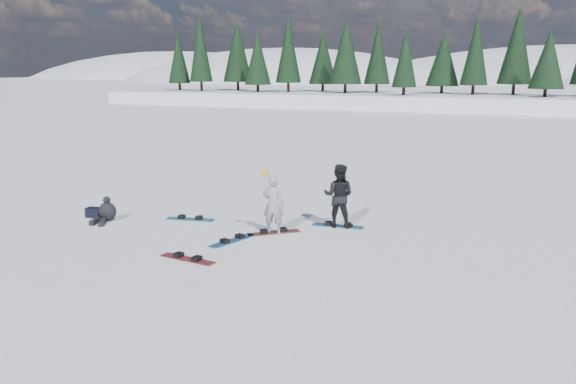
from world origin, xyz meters
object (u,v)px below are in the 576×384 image
object	(u,v)px
snowboarder_man	(339,196)
snowboard_loose_c	(190,219)
snowboarder_woman	(273,204)
snowboard_loose_a	(232,241)
snowboard_loose_b	(188,259)
seated_rider	(106,212)
gear_bag	(94,212)

from	to	relation	value
snowboarder_man	snowboard_loose_c	bearing A→B (deg)	7.58
snowboarder_woman	snowboard_loose_a	distance (m)	1.55
snowboard_loose_c	snowboard_loose_b	size ratio (longest dim) A/B	1.00
seated_rider	snowboard_loose_b	bearing A→B (deg)	-47.97
snowboarder_woman	gear_bag	bearing A→B (deg)	-5.28
snowboarder_man	snowboard_loose_a	xyz separation A→B (m)	(-2.20, -2.43, -0.91)
snowboard_loose_a	snowboard_loose_c	distance (m)	2.64
snowboarder_woman	snowboarder_man	size ratio (longest dim) A/B	0.98
snowboard_loose_a	snowboard_loose_c	world-z (taller)	same
snowboard_loose_c	seated_rider	bearing A→B (deg)	-165.35
snowboard_loose_c	snowboarder_woman	bearing A→B (deg)	-18.35
seated_rider	snowboard_loose_a	distance (m)	4.47
snowboarder_man	seated_rider	distance (m)	6.99
gear_bag	snowboard_loose_a	bearing A→B (deg)	-6.66
seated_rider	snowboard_loose_a	world-z (taller)	seated_rider
snowboard_loose_a	snowboard_loose_b	xyz separation A→B (m)	(-0.32, -1.72, 0.00)
snowboarder_woman	seated_rider	xyz separation A→B (m)	(-5.17, -0.74, -0.56)
snowboard_loose_a	snowboard_loose_b	size ratio (longest dim) A/B	1.00
snowboarder_man	snowboard_loose_a	world-z (taller)	snowboarder_man
snowboarder_man	snowboard_loose_a	size ratio (longest dim) A/B	1.24
snowboard_loose_c	snowboarder_man	bearing A→B (deg)	1.15
snowboarder_woman	snowboard_loose_c	world-z (taller)	snowboarder_woman
snowboarder_man	gear_bag	bearing A→B (deg)	9.00
snowboard_loose_c	snowboard_loose_b	bearing A→B (deg)	-70.71
gear_bag	snowboard_loose_a	world-z (taller)	gear_bag
snowboarder_woman	snowboarder_man	world-z (taller)	snowboarder_man
snowboarder_man	snowboard_loose_b	xyz separation A→B (m)	(-2.52, -4.15, -0.91)
snowboard_loose_c	snowboard_loose_b	distance (m)	3.68
snowboarder_man	snowboard_loose_c	size ratio (longest dim) A/B	1.24
snowboard_loose_a	seated_rider	bearing A→B (deg)	103.55
seated_rider	snowboard_loose_a	xyz separation A→B (m)	(4.45, -0.35, -0.28)
snowboarder_woman	snowboard_loose_c	bearing A→B (deg)	-17.02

